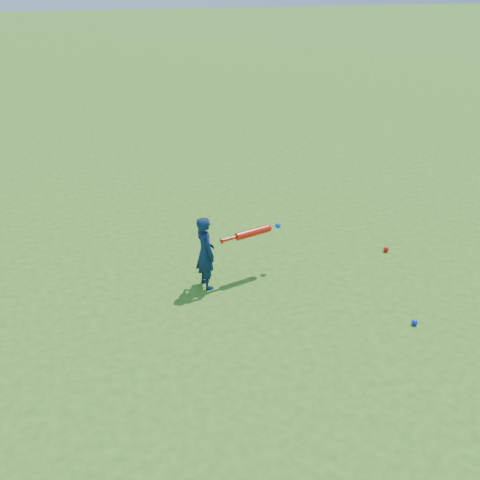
{
  "coord_description": "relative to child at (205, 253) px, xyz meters",
  "views": [
    {
      "loc": [
        -0.42,
        -5.72,
        3.76
      ],
      "look_at": [
        0.8,
        0.18,
        0.53
      ],
      "focal_mm": 40.0,
      "sensor_mm": 36.0,
      "label": 1
    }
  ],
  "objects": [
    {
      "name": "bat_swing",
      "position": [
        0.67,
        0.17,
        0.14
      ],
      "size": [
        0.86,
        0.35,
        0.1
      ],
      "rotation": [
        0.0,
        0.0,
        0.33
      ],
      "color": "red",
      "rests_on": "ground"
    },
    {
      "name": "child",
      "position": [
        0.0,
        0.0,
        0.0
      ],
      "size": [
        0.32,
        0.4,
        0.97
      ],
      "primitive_type": "imported",
      "rotation": [
        0.0,
        0.0,
        1.84
      ],
      "color": "#0D1E3F",
      "rests_on": "ground"
    },
    {
      "name": "ground_ball_blue",
      "position": [
        2.22,
        -1.3,
        -0.45
      ],
      "size": [
        0.07,
        0.07,
        0.07
      ],
      "primitive_type": "sphere",
      "color": "#0D26E3",
      "rests_on": "ground"
    },
    {
      "name": "ground_ball_red",
      "position": [
        2.65,
        0.36,
        -0.45
      ],
      "size": [
        0.07,
        0.07,
        0.07
      ],
      "primitive_type": "sphere",
      "color": "red",
      "rests_on": "ground"
    },
    {
      "name": "ground",
      "position": [
        -0.33,
        -0.02,
        -0.49
      ],
      "size": [
        80.0,
        80.0,
        0.0
      ],
      "primitive_type": "plane",
      "color": "#306818",
      "rests_on": "ground"
    }
  ]
}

